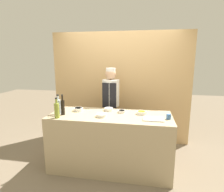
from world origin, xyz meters
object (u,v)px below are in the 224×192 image
sauce_bowl_yellow (78,109)px  cup_blue (169,117)px  sauce_bowl_green (122,111)px  bottle_clear (58,106)px  bottle_oil (57,110)px  sauce_bowl_orange (142,113)px  cutting_board (153,119)px  sauce_bowl_purple (109,109)px  chef_center (111,106)px  sauce_bowl_red (102,115)px  bottle_soy (63,107)px

sauce_bowl_yellow → cup_blue: size_ratio=2.03×
sauce_bowl_green → bottle_clear: bearing=-166.5°
bottle_oil → cup_blue: (1.69, 0.24, -0.09)m
sauce_bowl_green → bottle_oil: (-0.95, -0.45, 0.10)m
sauce_bowl_green → sauce_bowl_orange: size_ratio=0.79×
cutting_board → bottle_clear: (-1.54, 0.04, 0.12)m
sauce_bowl_purple → sauce_bowl_yellow: bearing=-167.5°
sauce_bowl_orange → chef_center: 0.86m
sauce_bowl_red → cup_blue: 1.03m
sauce_bowl_purple → bottle_oil: bearing=-142.8°
sauce_bowl_red → sauce_bowl_yellow: size_ratio=1.08×
bottle_clear → cup_blue: bottle_clear is taller
cup_blue → sauce_bowl_green: bearing=163.9°
sauce_bowl_green → sauce_bowl_red: 0.39m
bottle_soy → chef_center: chef_center is taller
cup_blue → bottle_clear: bearing=-179.0°
bottle_oil → sauce_bowl_green: bearing=25.5°
sauce_bowl_red → sauce_bowl_yellow: (-0.48, 0.24, 0.01)m
sauce_bowl_orange → bottle_clear: bearing=-170.9°
cutting_board → sauce_bowl_purple: bearing=154.2°
cup_blue → chef_center: size_ratio=0.05×
sauce_bowl_orange → sauce_bowl_yellow: sauce_bowl_yellow is taller
bottle_soy → cup_blue: bearing=2.2°
bottle_oil → bottle_clear: bottle_clear is taller
cutting_board → bottle_oil: size_ratio=0.96×
sauce_bowl_yellow → bottle_soy: bottle_soy is taller
bottle_clear → cup_blue: (1.77, 0.03, -0.09)m
bottle_oil → chef_center: size_ratio=0.19×
cutting_board → chef_center: (-0.81, 0.84, -0.04)m
bottle_soy → sauce_bowl_red: bearing=0.7°
bottle_oil → cup_blue: bottle_oil is taller
sauce_bowl_red → bottle_clear: bottle_clear is taller
cutting_board → bottle_clear: bearing=178.6°
sauce_bowl_orange → cutting_board: (0.18, -0.26, -0.02)m
sauce_bowl_green → sauce_bowl_red: bearing=-136.4°
cup_blue → chef_center: chef_center is taller
bottle_soy → cup_blue: bottle_soy is taller
bottle_clear → chef_center: chef_center is taller
sauce_bowl_red → chef_center: bearing=90.5°
bottle_clear → chef_center: bearing=47.7°
bottle_clear → chef_center: size_ratio=0.20×
sauce_bowl_purple → sauce_bowl_orange: size_ratio=0.94×
sauce_bowl_purple → bottle_oil: size_ratio=0.47×
cutting_board → cup_blue: size_ratio=3.97×
sauce_bowl_purple → bottle_soy: 0.78m
bottle_soy → cup_blue: size_ratio=4.31×
sauce_bowl_green → sauce_bowl_purple: (-0.24, 0.08, 0.00)m
sauce_bowl_red → cutting_board: sauce_bowl_red is taller
bottle_oil → bottle_clear: (-0.08, 0.21, 0.00)m
sauce_bowl_yellow → bottle_oil: 0.47m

